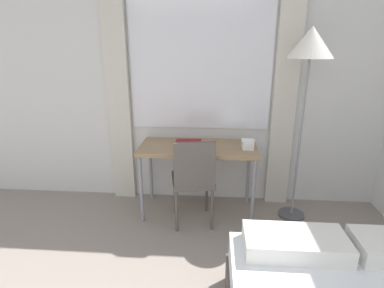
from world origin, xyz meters
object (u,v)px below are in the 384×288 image
object	(u,v)px
desk	(198,152)
standing_lamp	(310,53)
telephone	(248,144)
desk_chair	(193,177)
book	(188,143)

from	to	relation	value
desk	standing_lamp	world-z (taller)	standing_lamp
standing_lamp	telephone	xyz separation A→B (m)	(-0.50, -0.00, -0.86)
desk_chair	telephone	distance (m)	0.63
desk_chair	standing_lamp	xyz separation A→B (m)	(1.02, 0.23, 1.13)
standing_lamp	book	bearing A→B (deg)	175.77
book	standing_lamp	bearing A→B (deg)	-4.23
telephone	book	bearing A→B (deg)	171.80
desk	desk_chair	bearing A→B (deg)	-96.43
desk	telephone	size ratio (longest dim) A/B	7.61
standing_lamp	book	size ratio (longest dim) A/B	6.83
standing_lamp	book	world-z (taller)	standing_lamp
desk	book	size ratio (longest dim) A/B	4.31
desk	desk_chair	distance (m)	0.31
desk_chair	telephone	size ratio (longest dim) A/B	5.80
desk_chair	book	distance (m)	0.40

